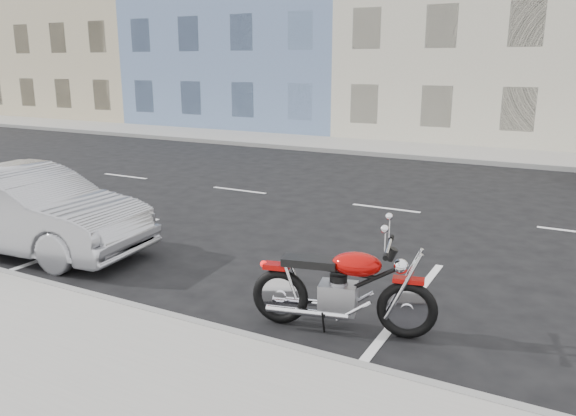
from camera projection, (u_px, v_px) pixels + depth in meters
name	position (u px, v px, depth m)	size (l,w,h in m)	color
ground	(476.00, 219.00, 11.94)	(120.00, 120.00, 0.00)	black
sidewalk_far	(384.00, 148.00, 21.63)	(80.00, 3.40, 0.15)	gray
curb_near	(36.00, 284.00, 8.24)	(80.00, 0.12, 0.16)	gray
curb_far	(369.00, 154.00, 20.18)	(80.00, 0.12, 0.16)	gray
bldg_far_west	(116.00, 20.00, 36.27)	(12.00, 12.00, 12.00)	tan
bldg_blue	(277.00, 2.00, 30.64)	(12.00, 12.00, 13.00)	slate
bldg_cream	(508.00, 6.00, 25.32)	(12.00, 12.00, 11.50)	#BDB7A1
motorcycle	(410.00, 298.00, 6.64)	(2.26, 0.90, 1.15)	black
sedan_silver	(26.00, 210.00, 9.76)	(1.57, 4.51, 1.49)	#98999F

